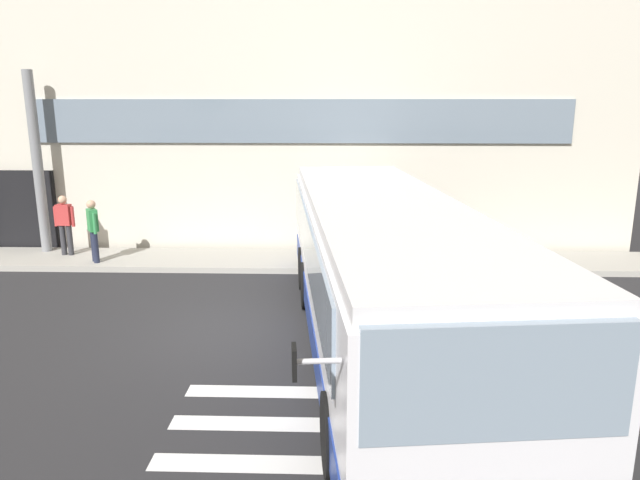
# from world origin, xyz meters

# --- Properties ---
(ground_plane) EXTENTS (80.00, 90.00, 0.02)m
(ground_plane) POSITION_xyz_m (0.00, 0.00, -0.01)
(ground_plane) COLOR #232326
(ground_plane) RESTS_ON ground
(bay_paint_stripes) EXTENTS (4.40, 3.96, 0.01)m
(bay_paint_stripes) POSITION_xyz_m (2.00, -4.20, 0.00)
(bay_paint_stripes) COLOR silver
(bay_paint_stripes) RESTS_ON ground
(terminal_building) EXTENTS (22.89, 13.80, 8.34)m
(terminal_building) POSITION_xyz_m (-0.69, 11.62, 4.16)
(terminal_building) COLOR beige
(terminal_building) RESTS_ON ground
(boarding_curb) EXTENTS (25.09, 2.00, 0.15)m
(boarding_curb) POSITION_xyz_m (0.00, 4.80, 0.07)
(boarding_curb) COLOR #9E9B93
(boarding_curb) RESTS_ON ground
(entry_support_column) EXTENTS (0.28, 0.28, 5.02)m
(entry_support_column) POSITION_xyz_m (-6.27, 5.40, 2.66)
(entry_support_column) COLOR slate
(entry_support_column) RESTS_ON boarding_curb
(bus_main_foreground) EXTENTS (3.73, 11.39, 2.70)m
(bus_main_foreground) POSITION_xyz_m (2.87, -0.69, 1.33)
(bus_main_foreground) COLOR silver
(bus_main_foreground) RESTS_ON ground
(passenger_near_column) EXTENTS (0.59, 0.39, 1.68)m
(passenger_near_column) POSITION_xyz_m (-5.47, 5.02, 1.11)
(passenger_near_column) COLOR #2D2D33
(passenger_near_column) RESTS_ON boarding_curb
(passenger_by_doorway) EXTENTS (0.40, 0.50, 1.68)m
(passenger_by_doorway) POSITION_xyz_m (-4.38, 4.29, 1.08)
(passenger_by_doorway) COLOR #1E2338
(passenger_by_doorway) RESTS_ON boarding_curb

